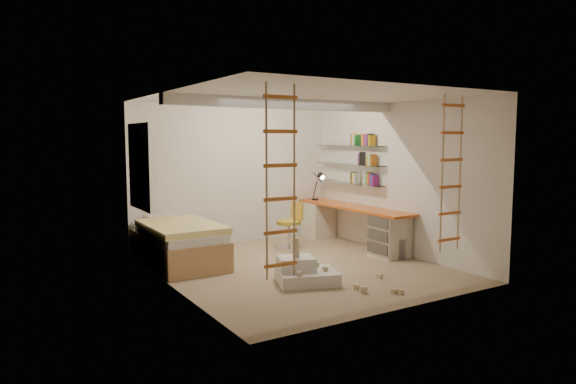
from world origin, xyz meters
TOP-DOWN VIEW (x-y plane):
  - floor at (0.00, 0.00)m, footprint 4.50×4.50m
  - ceiling_beam at (0.00, 0.30)m, footprint 4.00×0.18m
  - window_frame at (-1.97, 1.50)m, footprint 0.06×1.15m
  - window_blind at (-1.93, 1.50)m, footprint 0.02×1.00m
  - rope_ladder_left at (-1.35, -1.75)m, footprint 0.41×0.04m
  - rope_ladder_right at (1.35, -1.75)m, footprint 0.41×0.04m
  - waste_bin at (1.75, -0.34)m, footprint 0.26×0.26m
  - desk at (1.72, 0.86)m, footprint 0.56×2.80m
  - shelves at (1.87, 1.13)m, footprint 0.25×1.80m
  - bed at (-1.48, 1.23)m, footprint 1.02×2.00m
  - task_lamp at (1.67, 1.82)m, footprint 0.14×0.36m
  - swivel_chair at (0.60, 1.21)m, footprint 0.51×0.51m
  - play_platform at (-0.38, -0.75)m, footprint 0.96×0.85m
  - toy_blocks at (-0.07, -1.10)m, footprint 1.33×1.26m
  - books at (1.87, 1.13)m, footprint 0.14×0.70m

SIDE VIEW (x-z plane):
  - floor at x=0.00m, z-range 0.00..0.00m
  - play_platform at x=-0.38m, z-range -0.04..0.32m
  - waste_bin at x=1.75m, z-range 0.00..0.32m
  - toy_blocks at x=-0.07m, z-range -0.09..0.53m
  - swivel_chair at x=0.60m, z-range -0.11..0.73m
  - bed at x=-1.48m, z-range -0.02..0.67m
  - desk at x=1.72m, z-range 0.03..0.78m
  - task_lamp at x=1.67m, z-range 0.85..1.42m
  - shelves at x=1.87m, z-range 1.14..1.86m
  - rope_ladder_left at x=-1.35m, z-range 0.45..2.58m
  - rope_ladder_right at x=1.35m, z-range 0.45..2.58m
  - window_frame at x=-1.97m, z-range 0.88..2.23m
  - window_blind at x=-1.93m, z-range 0.95..2.15m
  - books at x=1.87m, z-range 1.18..2.10m
  - ceiling_beam at x=0.00m, z-range 2.44..2.60m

